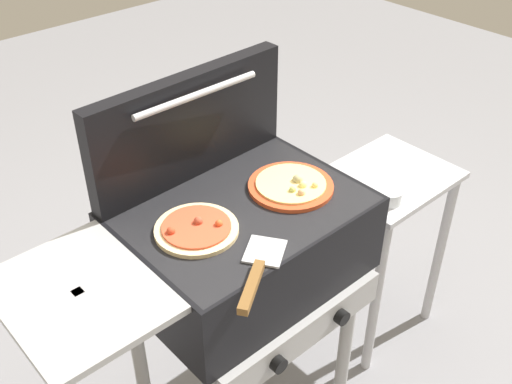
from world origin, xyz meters
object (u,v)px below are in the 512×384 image
Objects in this scene: pizza_cheese at (291,185)px; spatula at (257,271)px; prep_table at (382,220)px; grill at (240,250)px; pizza_pepperoni at (196,229)px; topping_bowl_near at (388,195)px.

spatula is (-0.30, -0.19, -0.00)m from pizza_cheese.
pizza_cheese is 0.36m from spatula.
spatula is at bearing -164.53° from prep_table.
prep_table is at bearing 15.47° from spatula.
spatula reaches higher than grill.
spatula is at bearing -121.07° from grill.
pizza_cheese is 0.31m from pizza_pepperoni.
pizza_cheese reaches higher than pizza_pepperoni.
pizza_pepperoni is 2.18× the size of topping_bowl_near.
topping_bowl_near is (0.68, 0.13, -0.18)m from spatula.
prep_table is (0.82, 0.01, -0.40)m from pizza_pepperoni.
topping_bowl_near is (0.38, -0.06, -0.18)m from pizza_cheese.
prep_table is at bearing 0.50° from pizza_pepperoni.
spatula is 0.72m from topping_bowl_near.
pizza_pepperoni is (-0.31, 0.02, -0.00)m from pizza_cheese.
spatula is (0.01, -0.22, -0.00)m from pizza_pepperoni.
topping_bowl_near is at bearing -8.94° from grill.
spatula is at bearing -87.44° from pizza_pepperoni.
pizza_pepperoni is 0.22m from spatula.
grill is at bearing 171.54° from pizza_cheese.
grill reaches higher than topping_bowl_near.
pizza_pepperoni reaches higher than grill.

